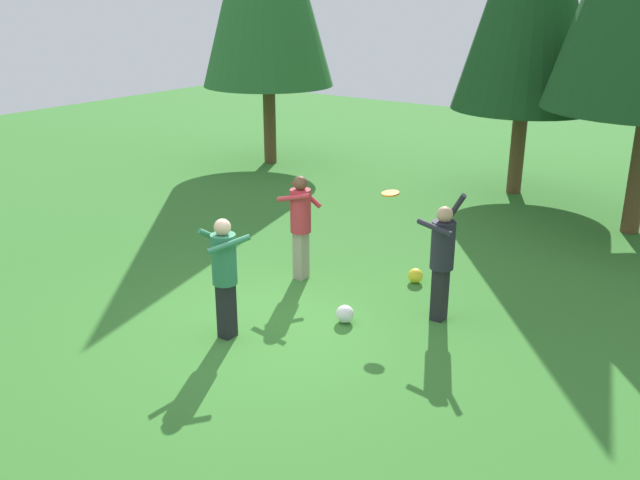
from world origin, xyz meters
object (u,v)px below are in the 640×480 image
object	(u,v)px
person_catcher	(301,219)
ball_white	(345,314)
person_thrower	(442,253)
frisbee	(390,193)
ball_yellow	(415,276)
person_bystander	(224,268)

from	to	relation	value
person_catcher	ball_white	size ratio (longest dim) A/B	6.63
person_thrower	person_catcher	bearing A→B (deg)	12.16
person_thrower	frisbee	distance (m)	1.24
ball_yellow	frisbee	bearing A→B (deg)	-97.81
frisbee	ball_yellow	xyz separation A→B (m)	(0.10, 0.76, -1.57)
ball_yellow	person_bystander	bearing A→B (deg)	-111.22
person_catcher	person_bystander	size ratio (longest dim) A/B	1.02
ball_yellow	person_catcher	bearing A→B (deg)	-150.62
ball_white	person_thrower	bearing A→B (deg)	39.97
person_thrower	ball_yellow	distance (m)	1.63
ball_yellow	ball_white	size ratio (longest dim) A/B	0.93
person_catcher	ball_white	distance (m)	2.01
person_bystander	ball_white	world-z (taller)	person_bystander
person_catcher	frisbee	world-z (taller)	person_catcher
ball_yellow	person_thrower	bearing A→B (deg)	-47.71
person_bystander	person_thrower	bearing A→B (deg)	-19.49
person_bystander	frisbee	xyz separation A→B (m)	(1.14, 2.44, 0.67)
person_catcher	ball_yellow	size ratio (longest dim) A/B	7.11
frisbee	ball_yellow	bearing A→B (deg)	82.19
frisbee	ball_white	bearing A→B (deg)	-92.13
person_catcher	ball_white	xyz separation A→B (m)	(1.51, -0.96, -0.92)
person_bystander	ball_yellow	world-z (taller)	person_bystander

